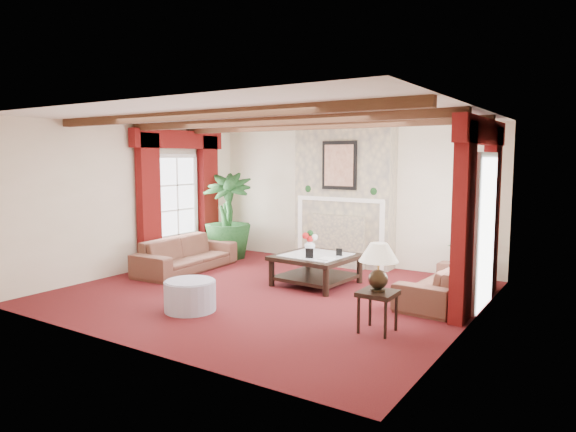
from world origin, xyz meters
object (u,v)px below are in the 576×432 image
Objects in this scene: sofa_right at (444,275)px; coffee_table at (316,270)px; side_table at (377,312)px; ottoman at (190,296)px; sofa_left at (186,249)px; potted_palm at (228,234)px.

sofa_right is 2.07m from coffee_table.
coffee_table is 2.40× the size of side_table.
coffee_table is at bearing 137.53° from side_table.
sofa_right is 2.84× the size of ottoman.
sofa_left is 1.36m from potted_palm.
potted_palm is at bearing 1.80° from sofa_left.
side_table reaches higher than coffee_table.
sofa_right is 1.66× the size of coffee_table.
sofa_right is at bearing 8.32° from coffee_table.
sofa_left reaches higher than coffee_table.
sofa_right reaches higher than ottoman.
potted_palm is (-4.73, 0.80, 0.11)m from sofa_right.
side_table is (1.78, -1.63, 0.00)m from coffee_table.
potted_palm is 3.74m from ottoman.
side_table is at bearing -5.50° from sofa_right.
potted_palm is at bearing 121.58° from ottoman.
potted_palm is (-0.12, 1.35, 0.09)m from sofa_left.
sofa_right is at bearing 81.31° from side_table.
side_table is at bearing 13.15° from ottoman.
sofa_left is 2.59m from ottoman.
potted_palm reaches higher than sofa_left.
side_table is (-0.27, -1.79, -0.14)m from sofa_right.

